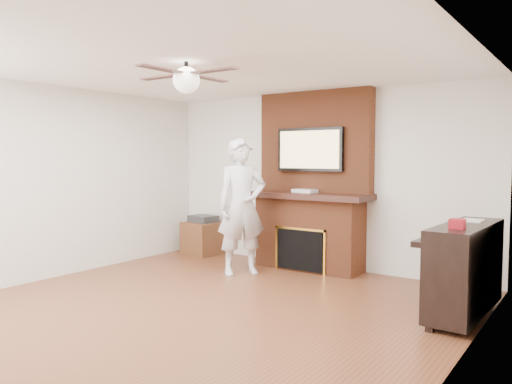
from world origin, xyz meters
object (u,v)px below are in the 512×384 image
Objects in this scene: side_table at (203,236)px; person at (242,207)px; fireplace at (311,198)px; piano at (464,267)px.

person is at bearing -22.70° from side_table.
fireplace is 1.37× the size of person.
side_table is (-1.35, 0.76, -0.62)m from person.
side_table is at bearing -178.03° from fireplace.
fireplace is 3.98× the size of side_table.
fireplace is 2.55m from piano.
side_table is at bearing 97.62° from person.
fireplace is at bearing 1.38° from person.
person is (-0.60, -0.83, -0.08)m from fireplace.
side_table is at bearing 169.64° from piano.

